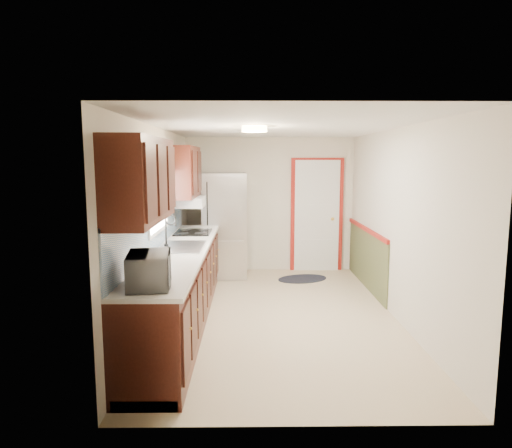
{
  "coord_description": "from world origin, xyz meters",
  "views": [
    {
      "loc": [
        -0.35,
        -5.7,
        2.0
      ],
      "look_at": [
        -0.27,
        0.34,
        1.15
      ],
      "focal_mm": 32.0,
      "sensor_mm": 36.0,
      "label": 1
    }
  ],
  "objects": [
    {
      "name": "rug",
      "position": [
        0.53,
        1.81,
        0.01
      ],
      "size": [
        0.98,
        0.79,
        0.01
      ],
      "primitive_type": "ellipsoid",
      "rotation": [
        0.0,
        0.0,
        0.32
      ],
      "color": "black",
      "rests_on": "ground"
    },
    {
      "name": "back_wall_trim",
      "position": [
        0.99,
        2.21,
        0.89
      ],
      "size": [
        1.12,
        2.3,
        2.08
      ],
      "color": "maroon",
      "rests_on": "ground"
    },
    {
      "name": "microwave",
      "position": [
        -1.2,
        -1.95,
        1.11
      ],
      "size": [
        0.36,
        0.55,
        0.35
      ],
      "primitive_type": "imported",
      "rotation": [
        0.0,
        0.0,
        1.73
      ],
      "color": "white",
      "rests_on": "kitchen_run"
    },
    {
      "name": "room_shell",
      "position": [
        0.0,
        0.0,
        1.2
      ],
      "size": [
        3.2,
        5.2,
        2.52
      ],
      "color": "tan",
      "rests_on": "ground"
    },
    {
      "name": "refrigerator",
      "position": [
        -0.8,
        2.05,
        0.89
      ],
      "size": [
        0.79,
        0.77,
        1.79
      ],
      "rotation": [
        0.0,
        0.0,
        0.06
      ],
      "color": "#B7B7BC",
      "rests_on": "ground"
    },
    {
      "name": "kitchen_run",
      "position": [
        -1.24,
        -0.29,
        0.81
      ],
      "size": [
        0.63,
        4.0,
        2.2
      ],
      "color": "black",
      "rests_on": "ground"
    },
    {
      "name": "ceiling_fixture",
      "position": [
        -0.3,
        -0.2,
        2.36
      ],
      "size": [
        0.3,
        0.3,
        0.06
      ],
      "primitive_type": "cylinder",
      "color": "#FFD88C",
      "rests_on": "room_shell"
    },
    {
      "name": "cooktop",
      "position": [
        -1.19,
        0.91,
        0.95
      ],
      "size": [
        0.51,
        0.61,
        0.02
      ],
      "primitive_type": "cube",
      "color": "black",
      "rests_on": "kitchen_run"
    }
  ]
}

